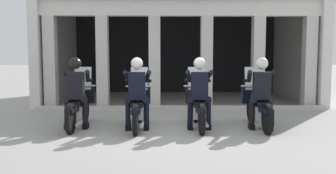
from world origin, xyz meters
TOP-DOWN VIEW (x-y plane):
  - ground_plane at (0.00, 3.00)m, footprint 80.00×80.00m
  - station_building at (0.42, 5.65)m, footprint 9.02×5.17m
  - kerb_strip at (0.42, 2.60)m, footprint 8.52×0.24m
  - motorcycle_far_left at (-2.04, 0.23)m, footprint 0.62×2.04m
  - police_officer_far_left at (-2.04, -0.06)m, footprint 0.63×0.61m
  - motorcycle_center_left at (-0.68, 0.09)m, footprint 0.62×2.04m
  - police_officer_center_left at (-0.68, -0.19)m, footprint 0.63×0.61m
  - motorcycle_center_right at (0.68, 0.13)m, footprint 0.62×2.04m
  - police_officer_center_right at (0.68, -0.15)m, footprint 0.63×0.61m
  - motorcycle_far_right at (2.04, 0.12)m, footprint 0.62×2.04m
  - police_officer_far_right at (2.04, -0.16)m, footprint 0.63×0.61m

SIDE VIEW (x-z plane):
  - ground_plane at x=0.00m, z-range 0.00..0.00m
  - kerb_strip at x=0.42m, z-range 0.00..0.12m
  - motorcycle_far_left at x=-2.04m, z-range -0.17..1.17m
  - motorcycle_center_left at x=-0.68m, z-range -0.17..1.17m
  - motorcycle_center_right at x=0.68m, z-range -0.17..1.17m
  - motorcycle_far_right at x=2.04m, z-range -0.17..1.17m
  - police_officer_far_left at x=-2.04m, z-range 0.15..1.73m
  - police_officer_center_left at x=-0.68m, z-range 0.15..1.73m
  - police_officer_center_right at x=0.68m, z-range 0.15..1.73m
  - police_officer_far_right at x=2.04m, z-range 0.15..1.73m
  - station_building at x=0.42m, z-range 0.42..3.81m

